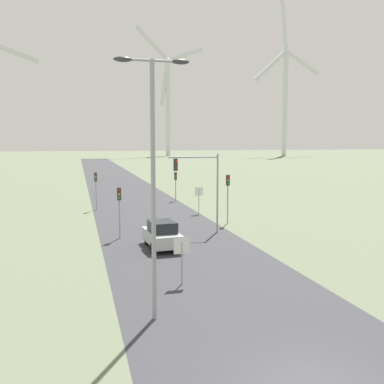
% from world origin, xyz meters
% --- Properties ---
extents(road_surface, '(10.00, 240.00, 0.01)m').
position_xyz_m(road_surface, '(0.00, 48.00, 0.00)').
color(road_surface, '#38383D').
rests_on(road_surface, ground).
extents(streetlamp, '(2.86, 0.32, 10.11)m').
position_xyz_m(streetlamp, '(-3.58, 6.03, 6.30)').
color(streetlamp, '#93999E').
rests_on(streetlamp, ground).
extents(stop_sign_near, '(0.81, 0.07, 2.33)m').
position_xyz_m(stop_sign_near, '(-1.55, 9.98, 1.63)').
color(stop_sign_near, '#93999E').
rests_on(stop_sign_near, ground).
extents(stop_sign_far, '(0.81, 0.07, 2.57)m').
position_xyz_m(stop_sign_far, '(4.90, 30.48, 1.79)').
color(stop_sign_far, '#93999E').
rests_on(stop_sign_far, ground).
extents(traffic_light_post_near_left, '(0.28, 0.34, 3.70)m').
position_xyz_m(traffic_light_post_near_left, '(-3.55, 21.20, 2.72)').
color(traffic_light_post_near_left, '#93999E').
rests_on(traffic_light_post_near_left, ground).
extents(traffic_light_post_near_right, '(0.28, 0.34, 4.16)m').
position_xyz_m(traffic_light_post_near_right, '(5.92, 24.86, 3.04)').
color(traffic_light_post_near_right, '#93999E').
rests_on(traffic_light_post_near_right, ground).
extents(traffic_light_post_mid_left, '(0.28, 0.33, 3.84)m').
position_xyz_m(traffic_light_post_mid_left, '(-4.62, 35.32, 2.82)').
color(traffic_light_post_mid_left, '#93999E').
rests_on(traffic_light_post_mid_left, ground).
extents(traffic_light_post_mid_right, '(0.28, 0.33, 3.36)m').
position_xyz_m(traffic_light_post_mid_right, '(4.73, 40.20, 2.47)').
color(traffic_light_post_mid_right, '#93999E').
rests_on(traffic_light_post_mid_right, ground).
extents(traffic_light_mast_overhead, '(3.93, 0.35, 6.06)m').
position_xyz_m(traffic_light_mast_overhead, '(2.65, 21.62, 4.26)').
color(traffic_light_mast_overhead, '#93999E').
rests_on(traffic_light_mast_overhead, ground).
extents(car_approaching, '(2.11, 4.23, 1.83)m').
position_xyz_m(car_approaching, '(-1.14, 17.51, 0.91)').
color(car_approaching, '#B7BCC1').
rests_on(car_approaching, ground).
extents(wind_turbine_center, '(33.76, 11.92, 56.25)m').
position_xyz_m(wind_turbine_center, '(34.33, 192.17, 26.78)').
color(wind_turbine_center, silver).
rests_on(wind_turbine_center, ground).
extents(wind_turbine_right, '(38.30, 13.30, 69.81)m').
position_xyz_m(wind_turbine_right, '(86.20, 179.67, 29.47)').
color(wind_turbine_right, silver).
rests_on(wind_turbine_right, ground).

